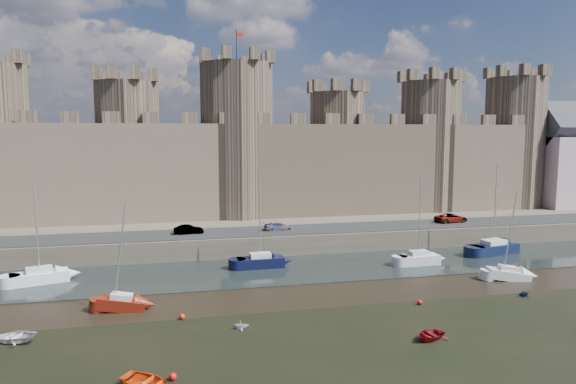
% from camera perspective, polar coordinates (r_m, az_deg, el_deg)
% --- Properties ---
extents(ground, '(160.00, 160.00, 0.00)m').
position_cam_1_polar(ground, '(34.80, 1.49, -19.21)').
color(ground, black).
rests_on(ground, ground).
extents(water_channel, '(160.00, 12.00, 0.08)m').
position_cam_1_polar(water_channel, '(56.96, -4.50, -8.84)').
color(water_channel, black).
rests_on(water_channel, ground).
extents(quay, '(160.00, 60.00, 2.50)m').
position_cam_1_polar(quay, '(91.77, -7.71, -2.22)').
color(quay, '#4C443A').
rests_on(quay, ground).
extents(road, '(160.00, 7.00, 0.10)m').
position_cam_1_polar(road, '(66.05, -5.76, -4.47)').
color(road, black).
rests_on(road, quay).
extents(castle, '(108.50, 11.00, 29.00)m').
position_cam_1_polar(castle, '(78.78, -7.53, 3.97)').
color(castle, '#42382B').
rests_on(castle, quay).
extents(car_1, '(3.72, 1.47, 1.20)m').
position_cam_1_polar(car_1, '(65.67, -10.99, -4.13)').
color(car_1, gray).
rests_on(car_1, quay).
extents(car_2, '(3.96, 1.92, 1.11)m').
position_cam_1_polar(car_2, '(67.02, -1.07, -3.84)').
color(car_2, gray).
rests_on(car_2, quay).
extents(car_3, '(5.04, 2.81, 1.33)m').
position_cam_1_polar(car_3, '(76.45, 17.68, -2.77)').
color(car_3, gray).
rests_on(car_3, quay).
extents(sailboat_0, '(5.82, 3.61, 10.18)m').
position_cam_1_polar(sailboat_0, '(58.20, -25.89, -8.38)').
color(sailboat_0, white).
rests_on(sailboat_0, ground).
extents(sailboat_1, '(5.27, 2.19, 10.44)m').
position_cam_1_polar(sailboat_1, '(58.37, -3.09, -7.66)').
color(sailboat_1, black).
rests_on(sailboat_1, ground).
extents(sailboat_2, '(4.75, 1.89, 10.20)m').
position_cam_1_polar(sailboat_2, '(61.43, 14.31, -7.14)').
color(sailboat_2, silver).
rests_on(sailboat_2, ground).
extents(sailboat_3, '(6.86, 3.87, 11.34)m').
position_cam_1_polar(sailboat_3, '(69.67, 21.86, -5.76)').
color(sailboat_3, black).
rests_on(sailboat_3, ground).
extents(sailboat_4, '(4.14, 2.04, 9.29)m').
position_cam_1_polar(sailboat_4, '(47.18, -17.96, -11.59)').
color(sailboat_4, maroon).
rests_on(sailboat_4, ground).
extents(sailboat_5, '(4.52, 2.63, 9.15)m').
position_cam_1_polar(sailboat_5, '(58.47, 23.27, -8.31)').
color(sailboat_5, white).
rests_on(sailboat_5, ground).
extents(dinghy_0, '(4.41, 4.33, 0.75)m').
position_cam_1_polar(dinghy_0, '(33.41, -15.40, -19.89)').
color(dinghy_0, red).
rests_on(dinghy_0, ground).
extents(dinghy_3, '(1.39, 1.25, 0.65)m').
position_cam_1_polar(dinghy_3, '(41.26, -5.24, -14.50)').
color(dinghy_3, silver).
rests_on(dinghy_3, ground).
extents(dinghy_4, '(3.43, 3.06, 0.59)m').
position_cam_1_polar(dinghy_4, '(40.58, 15.49, -15.14)').
color(dinghy_4, maroon).
rests_on(dinghy_4, ground).
extents(dinghy_6, '(3.90, 3.50, 0.66)m').
position_cam_1_polar(dinghy_6, '(43.68, -28.18, -14.05)').
color(dinghy_6, silver).
rests_on(dinghy_6, ground).
extents(dinghy_7, '(1.19, 1.04, 0.61)m').
position_cam_1_polar(dinghy_7, '(53.37, 24.73, -10.19)').
color(dinghy_7, black).
rests_on(dinghy_7, ground).
extents(buoy_1, '(0.47, 0.47, 0.47)m').
position_cam_1_polar(buoy_1, '(43.96, -11.69, -13.39)').
color(buoy_1, red).
rests_on(buoy_1, ground).
extents(buoy_3, '(0.44, 0.44, 0.44)m').
position_cam_1_polar(buoy_3, '(47.92, 14.43, -11.79)').
color(buoy_3, red).
rests_on(buoy_3, ground).
extents(buoy_4, '(0.48, 0.48, 0.48)m').
position_cam_1_polar(buoy_4, '(34.24, -12.68, -19.39)').
color(buoy_4, '#F30A0A').
rests_on(buoy_4, ground).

